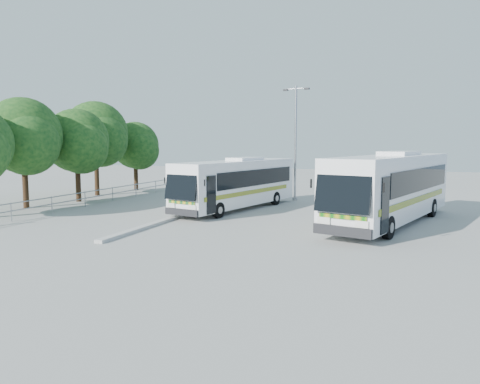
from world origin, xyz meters
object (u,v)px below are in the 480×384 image
at_px(tree_far_c, 78,141).
at_px(tree_far_d, 96,134).
at_px(coach_adjacent, 392,187).
at_px(lamppost, 296,138).
at_px(tree_far_e, 136,145).
at_px(coach_main, 237,183).
at_px(tree_far_b, 24,136).

bearing_deg(tree_far_c, tree_far_d, 107.83).
relative_size(coach_adjacent, lamppost, 1.58).
height_order(tree_far_e, coach_main, tree_far_e).
relative_size(coach_main, coach_adjacent, 0.87).
xyz_separation_m(tree_far_e, lamppost, (14.63, -2.33, 0.59)).
xyz_separation_m(tree_far_c, lamppost, (14.12, 5.87, 0.22)).
bearing_deg(coach_adjacent, lamppost, 147.23).
height_order(tree_far_d, coach_adjacent, tree_far_d).
height_order(tree_far_b, lamppost, lamppost).
distance_m(tree_far_c, tree_far_d, 3.93).
height_order(coach_adjacent, lamppost, lamppost).
distance_m(coach_adjacent, lamppost, 10.71).
bearing_deg(tree_far_d, coach_main, -15.03).
height_order(tree_far_d, coach_main, tree_far_d).
xyz_separation_m(tree_far_c, coach_main, (11.79, 0.21, -2.60)).
bearing_deg(tree_far_e, tree_far_b, -91.83).
relative_size(tree_far_e, coach_main, 0.53).
relative_size(tree_far_c, tree_far_d, 0.88).
distance_m(tree_far_d, lamppost, 15.47).
xyz_separation_m(tree_far_b, coach_main, (12.69, 4.11, -2.91)).
xyz_separation_m(tree_far_b, tree_far_d, (-0.30, 7.60, 0.25)).
distance_m(tree_far_b, tree_far_c, 4.01).
distance_m(tree_far_d, coach_main, 13.81).
distance_m(tree_far_c, tree_far_e, 8.22).
bearing_deg(lamppost, tree_far_c, -146.03).
xyz_separation_m(tree_far_d, coach_main, (12.98, -3.49, -3.15)).
relative_size(tree_far_b, tree_far_e, 1.17).
height_order(tree_far_e, coach_adjacent, tree_far_e).
bearing_deg(coach_adjacent, tree_far_e, 170.62).
bearing_deg(coach_main, coach_adjacent, 0.06).
bearing_deg(tree_far_d, tree_far_e, 81.37).
height_order(tree_far_d, lamppost, lamppost).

